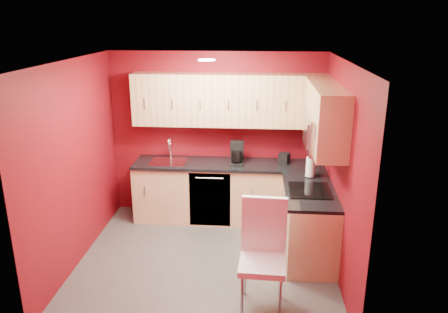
# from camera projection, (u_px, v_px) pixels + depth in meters

# --- Properties ---
(floor) EXTENTS (3.20, 3.20, 0.00)m
(floor) POSITION_uv_depth(u_px,v_px,m) (206.00, 259.00, 5.60)
(floor) COLOR #4A4845
(floor) RESTS_ON ground
(ceiling) EXTENTS (3.20, 3.20, 0.00)m
(ceiling) POSITION_uv_depth(u_px,v_px,m) (203.00, 61.00, 4.83)
(ceiling) COLOR white
(ceiling) RESTS_ON wall_back
(wall_back) EXTENTS (3.20, 0.00, 3.20)m
(wall_back) POSITION_uv_depth(u_px,v_px,m) (217.00, 135.00, 6.64)
(wall_back) COLOR maroon
(wall_back) RESTS_ON floor
(wall_front) EXTENTS (3.20, 0.00, 3.20)m
(wall_front) POSITION_uv_depth(u_px,v_px,m) (184.00, 224.00, 3.79)
(wall_front) COLOR maroon
(wall_front) RESTS_ON floor
(wall_left) EXTENTS (0.00, 3.00, 3.00)m
(wall_left) POSITION_uv_depth(u_px,v_px,m) (75.00, 164.00, 5.34)
(wall_left) COLOR maroon
(wall_left) RESTS_ON floor
(wall_right) EXTENTS (0.00, 3.00, 3.00)m
(wall_right) POSITION_uv_depth(u_px,v_px,m) (341.00, 171.00, 5.09)
(wall_right) COLOR maroon
(wall_right) RESTS_ON floor
(base_cabinets_back) EXTENTS (2.80, 0.60, 0.87)m
(base_cabinets_back) POSITION_uv_depth(u_px,v_px,m) (228.00, 193.00, 6.59)
(base_cabinets_back) COLOR #E7B684
(base_cabinets_back) RESTS_ON floor
(base_cabinets_right) EXTENTS (0.60, 1.30, 0.87)m
(base_cabinets_right) POSITION_uv_depth(u_px,v_px,m) (309.00, 224.00, 5.60)
(base_cabinets_right) COLOR #E7B684
(base_cabinets_right) RESTS_ON floor
(countertop_back) EXTENTS (2.80, 0.63, 0.04)m
(countertop_back) POSITION_uv_depth(u_px,v_px,m) (228.00, 164.00, 6.43)
(countertop_back) COLOR black
(countertop_back) RESTS_ON base_cabinets_back
(countertop_right) EXTENTS (0.63, 1.27, 0.04)m
(countertop_right) POSITION_uv_depth(u_px,v_px,m) (310.00, 191.00, 5.45)
(countertop_right) COLOR black
(countertop_right) RESTS_ON base_cabinets_right
(upper_cabinets_back) EXTENTS (2.80, 0.35, 0.75)m
(upper_cabinets_back) POSITION_uv_depth(u_px,v_px,m) (229.00, 100.00, 6.28)
(upper_cabinets_back) COLOR #D9B07B
(upper_cabinets_back) RESTS_ON wall_back
(upper_cabinets_right) EXTENTS (0.35, 1.55, 0.75)m
(upper_cabinets_right) POSITION_uv_depth(u_px,v_px,m) (324.00, 110.00, 5.33)
(upper_cabinets_right) COLOR #D9B07B
(upper_cabinets_right) RESTS_ON wall_right
(microwave) EXTENTS (0.42, 0.76, 0.42)m
(microwave) POSITION_uv_depth(u_px,v_px,m) (323.00, 132.00, 5.17)
(microwave) COLOR silver
(microwave) RESTS_ON upper_cabinets_right
(cooktop) EXTENTS (0.50, 0.55, 0.01)m
(cooktop) POSITION_uv_depth(u_px,v_px,m) (310.00, 190.00, 5.41)
(cooktop) COLOR black
(cooktop) RESTS_ON countertop_right
(sink) EXTENTS (0.52, 0.42, 0.35)m
(sink) POSITION_uv_depth(u_px,v_px,m) (168.00, 159.00, 6.50)
(sink) COLOR silver
(sink) RESTS_ON countertop_back
(dishwasher_front) EXTENTS (0.60, 0.02, 0.82)m
(dishwasher_front) POSITION_uv_depth(u_px,v_px,m) (210.00, 200.00, 6.33)
(dishwasher_front) COLOR black
(dishwasher_front) RESTS_ON base_cabinets_back
(downlight) EXTENTS (0.20, 0.20, 0.01)m
(downlight) POSITION_uv_depth(u_px,v_px,m) (207.00, 60.00, 5.12)
(downlight) COLOR white
(downlight) RESTS_ON ceiling
(coffee_maker) EXTENTS (0.20, 0.27, 0.33)m
(coffee_maker) POSITION_uv_depth(u_px,v_px,m) (237.00, 153.00, 6.34)
(coffee_maker) COLOR black
(coffee_maker) RESTS_ON countertop_back
(napkin_holder) EXTENTS (0.18, 0.18, 0.15)m
(napkin_holder) POSITION_uv_depth(u_px,v_px,m) (284.00, 158.00, 6.41)
(napkin_holder) COLOR black
(napkin_holder) RESTS_ON countertop_back
(paper_towel) EXTENTS (0.16, 0.16, 0.27)m
(paper_towel) POSITION_uv_depth(u_px,v_px,m) (310.00, 167.00, 5.85)
(paper_towel) COLOR white
(paper_towel) RESTS_ON countertop_right
(dining_chair) EXTENTS (0.50, 0.52, 1.18)m
(dining_chair) POSITION_uv_depth(u_px,v_px,m) (263.00, 258.00, 4.51)
(dining_chair) COLOR white
(dining_chair) RESTS_ON floor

